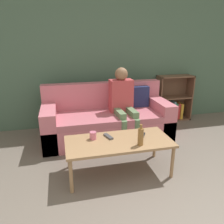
{
  "coord_description": "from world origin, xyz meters",
  "views": [
    {
      "loc": [
        -0.61,
        -1.12,
        1.58
      ],
      "look_at": [
        0.06,
        1.65,
        0.62
      ],
      "focal_mm": 35.0,
      "sensor_mm": 36.0,
      "label": 1
    }
  ],
  "objects_px": {
    "coffee_table": "(119,143)",
    "bottle": "(141,136)",
    "bookshelf": "(171,103)",
    "cup_near": "(93,136)",
    "tv_remote_1": "(142,136)",
    "tv_remote_0": "(108,136)",
    "couch": "(107,120)",
    "person_adult": "(123,99)"
  },
  "relations": [
    {
      "from": "couch",
      "to": "bottle",
      "type": "distance_m",
      "value": 1.25
    },
    {
      "from": "coffee_table",
      "to": "tv_remote_0",
      "type": "distance_m",
      "value": 0.16
    },
    {
      "from": "coffee_table",
      "to": "cup_near",
      "type": "distance_m",
      "value": 0.32
    },
    {
      "from": "cup_near",
      "to": "bottle",
      "type": "height_order",
      "value": "bottle"
    },
    {
      "from": "bookshelf",
      "to": "tv_remote_1",
      "type": "bearing_deg",
      "value": -128.62
    },
    {
      "from": "couch",
      "to": "tv_remote_0",
      "type": "distance_m",
      "value": 0.97
    },
    {
      "from": "person_adult",
      "to": "couch",
      "type": "bearing_deg",
      "value": 157.94
    },
    {
      "from": "coffee_table",
      "to": "tv_remote_1",
      "type": "height_order",
      "value": "tv_remote_1"
    },
    {
      "from": "couch",
      "to": "coffee_table",
      "type": "height_order",
      "value": "couch"
    },
    {
      "from": "couch",
      "to": "tv_remote_0",
      "type": "xyz_separation_m",
      "value": [
        -0.19,
        -0.94,
        0.15
      ]
    },
    {
      "from": "bookshelf",
      "to": "coffee_table",
      "type": "xyz_separation_m",
      "value": [
        -1.54,
        -1.58,
        0.05
      ]
    },
    {
      "from": "bookshelf",
      "to": "tv_remote_1",
      "type": "xyz_separation_m",
      "value": [
        -1.23,
        -1.54,
        0.1
      ]
    },
    {
      "from": "coffee_table",
      "to": "tv_remote_0",
      "type": "relative_size",
      "value": 7.12
    },
    {
      "from": "coffee_table",
      "to": "bottle",
      "type": "distance_m",
      "value": 0.3
    },
    {
      "from": "bookshelf",
      "to": "person_adult",
      "type": "bearing_deg",
      "value": -153.5
    },
    {
      "from": "tv_remote_0",
      "to": "couch",
      "type": "bearing_deg",
      "value": 61.58
    },
    {
      "from": "coffee_table",
      "to": "person_adult",
      "type": "bearing_deg",
      "value": 71.41
    },
    {
      "from": "couch",
      "to": "tv_remote_1",
      "type": "xyz_separation_m",
      "value": [
        0.22,
        -1.02,
        0.15
      ]
    },
    {
      "from": "couch",
      "to": "bookshelf",
      "type": "bearing_deg",
      "value": 19.72
    },
    {
      "from": "couch",
      "to": "cup_near",
      "type": "height_order",
      "value": "couch"
    },
    {
      "from": "bottle",
      "to": "tv_remote_0",
      "type": "bearing_deg",
      "value": 137.72
    },
    {
      "from": "tv_remote_1",
      "to": "couch",
      "type": "bearing_deg",
      "value": 133.74
    },
    {
      "from": "coffee_table",
      "to": "cup_near",
      "type": "height_order",
      "value": "cup_near"
    },
    {
      "from": "cup_near",
      "to": "tv_remote_1",
      "type": "xyz_separation_m",
      "value": [
        0.6,
        -0.07,
        -0.03
      ]
    },
    {
      "from": "tv_remote_1",
      "to": "bottle",
      "type": "distance_m",
      "value": 0.25
    },
    {
      "from": "cup_near",
      "to": "bottle",
      "type": "xyz_separation_m",
      "value": [
        0.5,
        -0.28,
        0.06
      ]
    },
    {
      "from": "tv_remote_0",
      "to": "coffee_table",
      "type": "bearing_deg",
      "value": -65.84
    },
    {
      "from": "coffee_table",
      "to": "tv_remote_1",
      "type": "relative_size",
      "value": 7.39
    },
    {
      "from": "cup_near",
      "to": "person_adult",
      "type": "bearing_deg",
      "value": 54.36
    },
    {
      "from": "tv_remote_0",
      "to": "bottle",
      "type": "xyz_separation_m",
      "value": [
        0.31,
        -0.28,
        0.1
      ]
    },
    {
      "from": "person_adult",
      "to": "tv_remote_0",
      "type": "xyz_separation_m",
      "value": [
        -0.43,
        -0.86,
        -0.22
      ]
    },
    {
      "from": "bookshelf",
      "to": "cup_near",
      "type": "height_order",
      "value": "bookshelf"
    },
    {
      "from": "bookshelf",
      "to": "person_adult",
      "type": "distance_m",
      "value": 1.39
    },
    {
      "from": "bookshelf",
      "to": "couch",
      "type": "bearing_deg",
      "value": -160.28
    },
    {
      "from": "person_adult",
      "to": "tv_remote_0",
      "type": "height_order",
      "value": "person_adult"
    },
    {
      "from": "bookshelf",
      "to": "bottle",
      "type": "relative_size",
      "value": 3.59
    },
    {
      "from": "cup_near",
      "to": "tv_remote_1",
      "type": "relative_size",
      "value": 0.54
    },
    {
      "from": "cup_near",
      "to": "tv_remote_0",
      "type": "height_order",
      "value": "cup_near"
    },
    {
      "from": "couch",
      "to": "tv_remote_1",
      "type": "distance_m",
      "value": 1.05
    },
    {
      "from": "couch",
      "to": "bottle",
      "type": "xyz_separation_m",
      "value": [
        0.12,
        -1.22,
        0.25
      ]
    },
    {
      "from": "coffee_table",
      "to": "tv_remote_0",
      "type": "bearing_deg",
      "value": 131.15
    },
    {
      "from": "tv_remote_0",
      "to": "tv_remote_1",
      "type": "bearing_deg",
      "value": -27.77
    }
  ]
}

